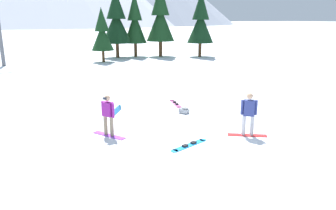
# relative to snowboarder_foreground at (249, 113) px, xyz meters

# --- Properties ---
(ground_plane) EXTENTS (800.00, 800.00, 0.00)m
(ground_plane) POSITION_rel_snowboarder_foreground_xyz_m (-2.09, 0.56, -0.91)
(ground_plane) COLOR white
(snowboarder_foreground) EXTENTS (1.46, 1.01, 1.72)m
(snowboarder_foreground) POSITION_rel_snowboarder_foreground_xyz_m (0.00, 0.00, 0.00)
(snowboarder_foreground) COLOR red
(snowboarder_foreground) RESTS_ON ground_plane
(snowboarder_midground) EXTENTS (1.08, 1.41, 1.65)m
(snowboarder_midground) POSITION_rel_snowboarder_foreground_xyz_m (-4.99, 2.17, -0.04)
(snowboarder_midground) COLOR #993FD8
(snowboarder_midground) RESTS_ON ground_plane
(loose_snowboard_near_left) EXTENTS (0.98, 1.49, 0.27)m
(loose_snowboard_near_left) POSITION_rel_snowboarder_foreground_xyz_m (-4.00, 4.96, -0.77)
(loose_snowboard_near_left) COLOR #1E8CD8
(loose_snowboard_near_left) RESTS_ON ground_plane
(loose_snowboard_near_right) EXTENTS (0.54, 1.82, 0.09)m
(loose_snowboard_near_right) POSITION_rel_snowboarder_foreground_xyz_m (-0.57, 5.45, -0.89)
(loose_snowboard_near_right) COLOR pink
(loose_snowboard_near_right) RESTS_ON ground_plane
(loose_snowboard_far_spare) EXTENTS (1.74, 0.82, 0.09)m
(loose_snowboard_far_spare) POSITION_rel_snowboarder_foreground_xyz_m (-2.56, 0.01, -0.89)
(loose_snowboard_far_spare) COLOR #1E8CD8
(loose_snowboard_far_spare) RESTS_ON ground_plane
(backpack_grey) EXTENTS (0.48, 0.55, 0.28)m
(backpack_grey) POSITION_rel_snowboarder_foreground_xyz_m (-0.92, 3.73, -0.78)
(backpack_grey) COLOR gray
(backpack_grey) RESTS_ON ground_plane
(pine_tree_twin) EXTENTS (3.30, 3.30, 8.44)m
(pine_tree_twin) POSITION_rel_snowboarder_foreground_xyz_m (7.09, 26.18, 3.69)
(pine_tree_twin) COLOR #472D19
(pine_tree_twin) RESTS_ON ground_plane
(pine_tree_slender) EXTENTS (3.40, 3.40, 7.72)m
(pine_tree_slender) POSITION_rel_snowboarder_foreground_xyz_m (2.07, 27.25, 3.30)
(pine_tree_slender) COLOR #472D19
(pine_tree_slender) RESTS_ON ground_plane
(pine_tree_tall) EXTENTS (3.10, 3.10, 7.56)m
(pine_tree_tall) POSITION_rel_snowboarder_foreground_xyz_m (11.33, 24.10, 3.21)
(pine_tree_tall) COLOR #472D19
(pine_tree_tall) RESTS_ON ground_plane
(pine_tree_short) EXTENTS (2.70, 2.70, 7.41)m
(pine_tree_short) POSITION_rel_snowboarder_foreground_xyz_m (4.29, 27.24, 3.13)
(pine_tree_short) COLOR #472D19
(pine_tree_short) RESTS_ON ground_plane
(pine_tree_leaning) EXTENTS (2.30, 2.30, 5.58)m
(pine_tree_leaning) POSITION_rel_snowboarder_foreground_xyz_m (-0.34, 23.98, 2.13)
(pine_tree_leaning) COLOR #472D19
(pine_tree_leaning) RESTS_ON ground_plane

